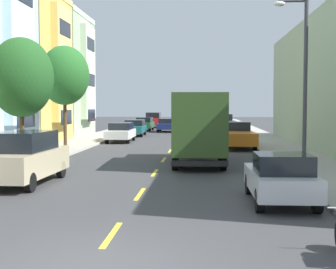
{
  "coord_description": "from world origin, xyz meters",
  "views": [
    {
      "loc": [
        2.0,
        -8.65,
        2.89
      ],
      "look_at": [
        -0.04,
        20.83,
        1.11
      ],
      "focal_mm": 52.35,
      "sensor_mm": 36.0,
      "label": 1
    }
  ],
  "objects": [
    {
      "name": "sidewalk_left",
      "position": [
        -7.1,
        28.0,
        0.07
      ],
      "size": [
        3.2,
        120.0,
        0.14
      ],
      "primitive_type": "cube",
      "color": "#A39E93",
      "rests_on": "ground_plane"
    },
    {
      "name": "street_tree_third",
      "position": [
        -6.4,
        20.92,
        4.69
      ],
      "size": [
        3.03,
        3.03,
        6.37
      ],
      "color": "#47331E",
      "rests_on": "sidewalk_left"
    },
    {
      "name": "parked_wagon_teal",
      "position": [
        -4.27,
        36.78,
        0.8
      ],
      "size": [
        1.9,
        4.73,
        1.5
      ],
      "color": "#195B60",
      "rests_on": "ground_plane"
    },
    {
      "name": "parked_pickup_orange",
      "position": [
        4.4,
        24.3,
        0.83
      ],
      "size": [
        2.14,
        5.35,
        1.73
      ],
      "color": "orange",
      "rests_on": "ground_plane"
    },
    {
      "name": "delivery_box_truck",
      "position": [
        1.81,
        15.25,
        1.93
      ],
      "size": [
        2.63,
        7.5,
        3.43
      ],
      "color": "#2D471E",
      "rests_on": "ground_plane"
    },
    {
      "name": "parked_suv_charcoal",
      "position": [
        4.32,
        43.66,
        0.99
      ],
      "size": [
        1.99,
        4.82,
        1.93
      ],
      "color": "#333338",
      "rests_on": "ground_plane"
    },
    {
      "name": "townhouse_fifth_sage",
      "position": [
        -13.99,
        35.81,
        5.42
      ],
      "size": [
        11.4,
        8.23,
        11.24
      ],
      "color": "#99AD8E",
      "rests_on": "ground_plane"
    },
    {
      "name": "sidewalk_right",
      "position": [
        7.1,
        28.0,
        0.07
      ],
      "size": [
        3.2,
        120.0,
        0.14
      ],
      "primitive_type": "cube",
      "color": "#A39E93",
      "rests_on": "ground_plane"
    },
    {
      "name": "parked_hatchback_silver",
      "position": [
        4.31,
        5.77,
        0.76
      ],
      "size": [
        1.77,
        4.01,
        1.5
      ],
      "color": "#B2B5BA",
      "rests_on": "ground_plane"
    },
    {
      "name": "lane_centerline_dashes",
      "position": [
        0.0,
        24.5,
        0.0
      ],
      "size": [
        0.14,
        47.2,
        0.01
      ],
      "color": "yellow",
      "rests_on": "ground_plane"
    },
    {
      "name": "parked_wagon_white",
      "position": [
        -4.33,
        29.29,
        0.8
      ],
      "size": [
        1.86,
        4.72,
        1.5
      ],
      "color": "silver",
      "rests_on": "ground_plane"
    },
    {
      "name": "ground_plane",
      "position": [
        0.0,
        30.0,
        0.0
      ],
      "size": [
        160.0,
        160.0,
        0.0
      ],
      "primitive_type": "plane",
      "color": "#38383A"
    },
    {
      "name": "parked_suv_red",
      "position": [
        -4.24,
        54.26,
        0.99
      ],
      "size": [
        1.98,
        4.81,
        1.93
      ],
      "color": "#AD1E1E",
      "rests_on": "ground_plane"
    },
    {
      "name": "parked_hatchback_black",
      "position": [
        4.2,
        35.09,
        0.76
      ],
      "size": [
        1.76,
        4.01,
        1.5
      ],
      "color": "black",
      "rests_on": "ground_plane"
    },
    {
      "name": "parked_suv_champagne",
      "position": [
        -4.49,
        8.71,
        0.99
      ],
      "size": [
        2.08,
        4.85,
        1.93
      ],
      "color": "tan",
      "rests_on": "ground_plane"
    },
    {
      "name": "parked_wagon_forest",
      "position": [
        -4.47,
        46.24,
        0.8
      ],
      "size": [
        1.86,
        4.72,
        1.5
      ],
      "color": "#194C28",
      "rests_on": "ground_plane"
    },
    {
      "name": "street_lamp",
      "position": [
        5.95,
        11.22,
        4.18
      ],
      "size": [
        1.35,
        0.28,
        7.0
      ],
      "color": "#38383D",
      "rests_on": "sidewalk_right"
    },
    {
      "name": "street_tree_second",
      "position": [
        -6.4,
        13.69,
        4.17
      ],
      "size": [
        2.98,
        2.98,
        5.89
      ],
      "color": "#47331E",
      "rests_on": "sidewalk_left"
    },
    {
      "name": "moving_navy_sedan",
      "position": [
        -1.8,
        43.9,
        0.75
      ],
      "size": [
        1.8,
        4.5,
        1.43
      ],
      "color": "navy",
      "rests_on": "ground_plane"
    }
  ]
}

